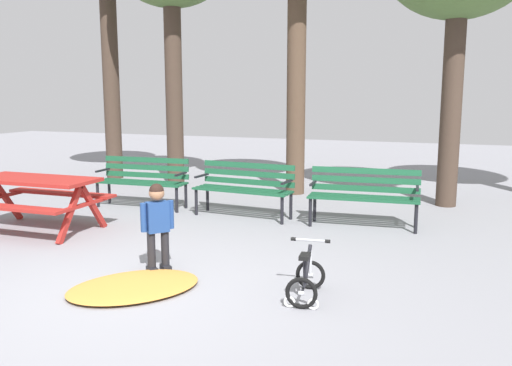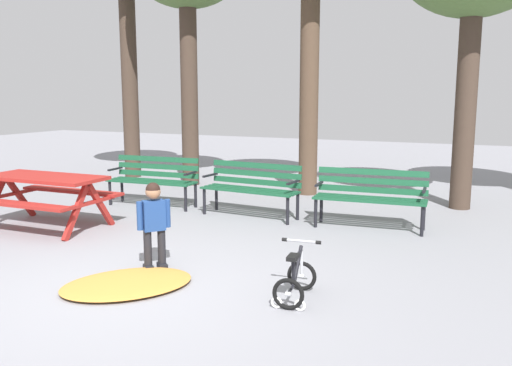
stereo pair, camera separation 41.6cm
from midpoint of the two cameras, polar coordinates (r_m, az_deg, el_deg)
ground at (r=5.66m, az=-15.43°, el=-11.04°), size 36.00×36.00×0.00m
picnic_table at (r=8.36m, az=-23.64°, el=-0.68°), size 1.82×1.37×0.79m
park_bench_far_left at (r=9.54m, az=-13.07°, el=0.54°), size 1.62×0.55×0.85m
park_bench_left at (r=8.58m, az=-2.59°, el=-0.20°), size 1.63×0.58×0.85m
park_bench_right at (r=8.06m, az=9.90°, el=-0.96°), size 1.63×0.57×0.85m
child_standing at (r=6.03m, az=-12.33°, el=-3.94°), size 0.28×0.30×0.99m
kids_bicycle at (r=5.23m, az=3.02°, el=-10.08°), size 0.41×0.59×0.54m
leaf_pile at (r=5.69m, az=-14.85°, el=-10.51°), size 1.57×1.62×0.07m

